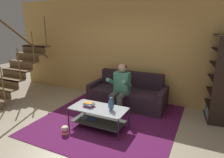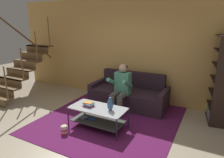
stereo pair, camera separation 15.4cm
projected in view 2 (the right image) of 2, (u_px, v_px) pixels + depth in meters
The scene contains 11 objects.
ground at pixel (90, 138), 3.92m from camera, with size 16.80×16.80×0.00m, color tan.
back_partition at pixel (137, 50), 5.63m from camera, with size 8.40×0.12×2.90m, color tan.
staircase_run at pixel (20, 68), 6.05m from camera, with size 0.98×1.95×2.40m.
couch at pixel (129, 95), 5.43m from camera, with size 2.05×0.86×0.89m.
person_seated_center at pixel (121, 87), 4.89m from camera, with size 0.50×0.58×1.23m.
coffee_table at pixel (98, 114), 4.24m from camera, with size 1.19×0.59×0.46m.
area_rug at pixel (113, 117), 4.81m from camera, with size 3.00×3.39×0.01m.
vase at pixel (110, 104), 4.04m from camera, with size 0.13×0.13×0.28m.
book_stack at pixel (89, 104), 4.26m from camera, with size 0.24×0.21×0.09m.
bookshelf at pixel (221, 89), 4.48m from camera, with size 0.48×0.91×1.94m.
popcorn_tub at pixel (64, 130), 4.03m from camera, with size 0.14×0.14×0.20m.
Camera 2 is at (2.00, -2.86, 2.16)m, focal length 32.00 mm.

